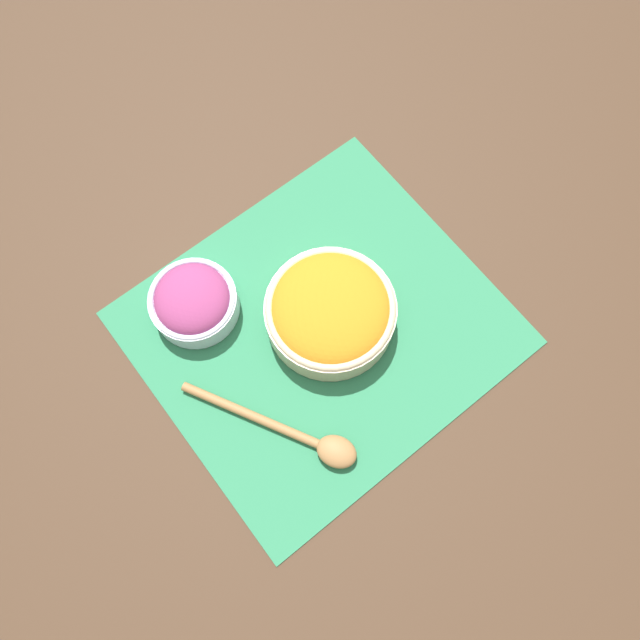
{
  "coord_description": "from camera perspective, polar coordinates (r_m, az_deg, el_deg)",
  "views": [
    {
      "loc": [
        0.16,
        0.2,
        0.8
      ],
      "look_at": [
        0.0,
        0.0,
        0.03
      ],
      "focal_mm": 35.0,
      "sensor_mm": 36.0,
      "label": 1
    }
  ],
  "objects": [
    {
      "name": "placemat",
      "position": [
        0.84,
        -0.0,
        -0.69
      ],
      "size": [
        0.45,
        0.41,
        0.0
      ],
      "color": "#2D7A51",
      "rests_on": "ground_plane"
    },
    {
      "name": "carrot_bowl",
      "position": [
        0.8,
        0.92,
        0.86
      ],
      "size": [
        0.17,
        0.17,
        0.07
      ],
      "color": "beige",
      "rests_on": "placemat"
    },
    {
      "name": "onion_bowl",
      "position": [
        0.83,
        -11.51,
        1.69
      ],
      "size": [
        0.12,
        0.12,
        0.06
      ],
      "color": "silver",
      "rests_on": "placemat"
    },
    {
      "name": "ground_plane",
      "position": [
        0.84,
        -0.0,
        -0.73
      ],
      "size": [
        3.0,
        3.0,
        0.0
      ],
      "primitive_type": "plane",
      "color": "#422D1E"
    },
    {
      "name": "wooden_spoon",
      "position": [
        0.79,
        -1.51,
        -10.7
      ],
      "size": [
        0.14,
        0.22,
        0.02
      ],
      "color": "#9E7042",
      "rests_on": "placemat"
    }
  ]
}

